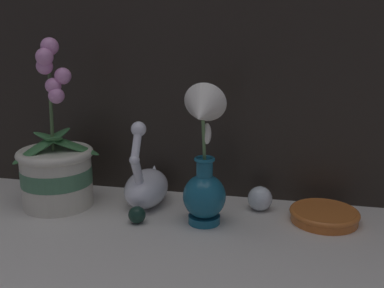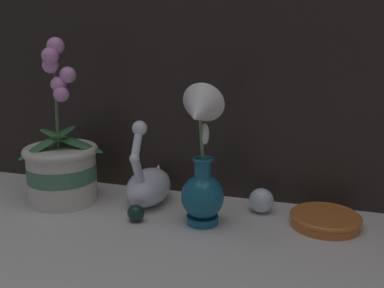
{
  "view_description": "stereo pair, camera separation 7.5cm",
  "coord_description": "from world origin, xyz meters",
  "px_view_note": "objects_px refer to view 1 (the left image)",
  "views": [
    {
      "loc": [
        0.21,
        -0.79,
        0.41
      ],
      "look_at": [
        0.0,
        0.13,
        0.16
      ],
      "focal_mm": 42.0,
      "sensor_mm": 36.0,
      "label": 1
    },
    {
      "loc": [
        0.28,
        -0.78,
        0.41
      ],
      "look_at": [
        0.0,
        0.13,
        0.16
      ],
      "focal_mm": 42.0,
      "sensor_mm": 36.0,
      "label": 2
    }
  ],
  "objects_px": {
    "blue_vase": "(204,166)",
    "swan_figurine": "(146,185)",
    "orchid_potted_plant": "(56,168)",
    "amber_dish": "(324,215)",
    "glass_sphere": "(260,198)"
  },
  "relations": [
    {
      "from": "blue_vase",
      "to": "swan_figurine",
      "type": "bearing_deg",
      "value": 152.22
    },
    {
      "from": "orchid_potted_plant",
      "to": "blue_vase",
      "type": "distance_m",
      "value": 0.36
    },
    {
      "from": "swan_figurine",
      "to": "blue_vase",
      "type": "xyz_separation_m",
      "value": [
        0.15,
        -0.08,
        0.08
      ]
    },
    {
      "from": "swan_figurine",
      "to": "amber_dish",
      "type": "height_order",
      "value": "swan_figurine"
    },
    {
      "from": "blue_vase",
      "to": "amber_dish",
      "type": "distance_m",
      "value": 0.29
    },
    {
      "from": "amber_dish",
      "to": "orchid_potted_plant",
      "type": "bearing_deg",
      "value": -176.56
    },
    {
      "from": "glass_sphere",
      "to": "amber_dish",
      "type": "relative_size",
      "value": 0.38
    },
    {
      "from": "swan_figurine",
      "to": "amber_dish",
      "type": "xyz_separation_m",
      "value": [
        0.41,
        -0.01,
        -0.04
      ]
    },
    {
      "from": "blue_vase",
      "to": "amber_dish",
      "type": "relative_size",
      "value": 2.04
    },
    {
      "from": "orchid_potted_plant",
      "to": "swan_figurine",
      "type": "relative_size",
      "value": 1.84
    },
    {
      "from": "swan_figurine",
      "to": "blue_vase",
      "type": "height_order",
      "value": "blue_vase"
    },
    {
      "from": "orchid_potted_plant",
      "to": "blue_vase",
      "type": "xyz_separation_m",
      "value": [
        0.36,
        -0.04,
        0.04
      ]
    },
    {
      "from": "orchid_potted_plant",
      "to": "amber_dish",
      "type": "bearing_deg",
      "value": 3.44
    },
    {
      "from": "orchid_potted_plant",
      "to": "swan_figurine",
      "type": "distance_m",
      "value": 0.21
    },
    {
      "from": "orchid_potted_plant",
      "to": "amber_dish",
      "type": "height_order",
      "value": "orchid_potted_plant"
    }
  ]
}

